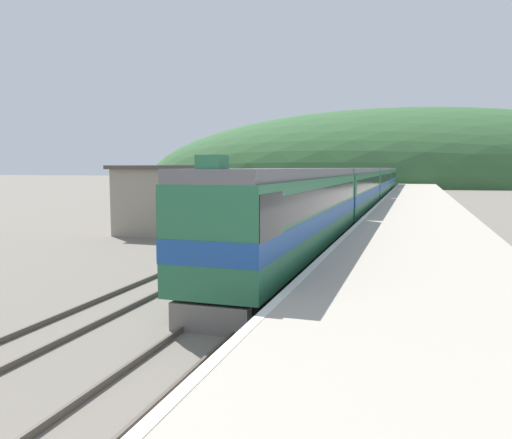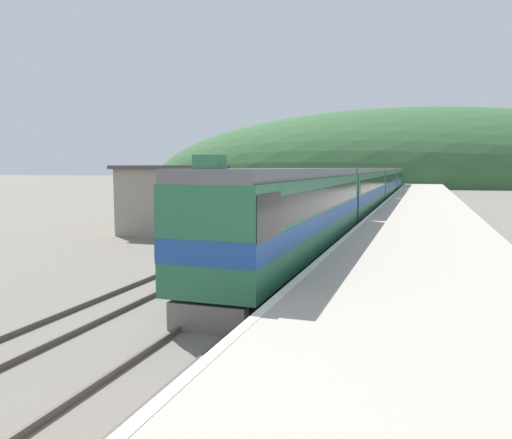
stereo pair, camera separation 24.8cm
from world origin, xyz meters
The scene contains 10 objects.
track_main centered at (0.00, 70.00, 0.08)m, with size 1.52×180.00×0.16m.
track_siding centered at (-3.92, 70.00, 0.08)m, with size 1.52×180.00×0.16m.
platform centered at (5.37, 50.00, 0.57)m, with size 7.08×140.00×1.16m.
distant_hills centered at (0.00, 145.06, 0.00)m, with size 143.03×64.36×39.53m.
station_shed centered at (-10.34, 37.08, 2.28)m, with size 6.49×4.74×4.50m.
express_train_lead_car centered at (0.00, 29.12, 2.36)m, with size 2.88×19.88×4.68m.
carriage_second centered at (0.00, 51.57, 2.35)m, with size 2.87×22.79×4.32m.
carriage_third centered at (0.00, 75.24, 2.35)m, with size 2.87×22.79×4.32m.
carriage_fourth centered at (0.00, 98.91, 2.35)m, with size 2.87×22.79×4.32m.
siding_train centered at (-3.92, 52.18, 1.86)m, with size 2.90×36.66×3.60m.
Camera 1 is at (5.07, 7.76, 4.36)m, focal length 35.00 mm.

